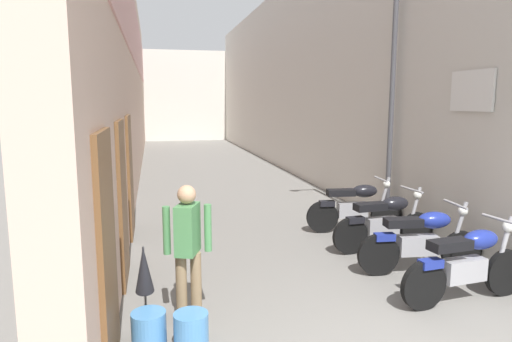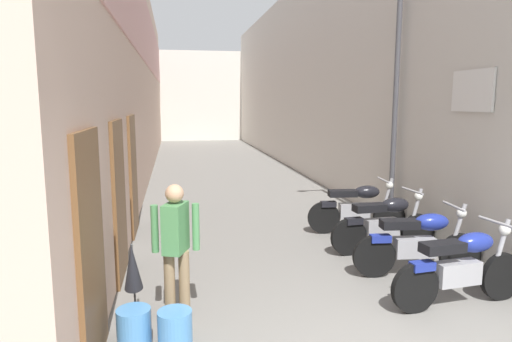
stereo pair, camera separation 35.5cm
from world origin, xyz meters
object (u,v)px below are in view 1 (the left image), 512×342
Objects in this scene: motorcycle_third at (385,221)px; motorcycle_fourth at (355,206)px; motorcycle_nearest at (468,263)px; umbrella_leaning at (144,269)px; water_jug_beside_first at (191,334)px; water_jug_near_door at (149,333)px; street_lamp at (389,75)px; motorcycle_second at (422,239)px; pedestrian_by_doorway at (188,245)px.

motorcycle_fourth is (-0.00, 1.12, 0.00)m from motorcycle_third.
motorcycle_nearest is 1.91× the size of umbrella_leaning.
water_jug_beside_first is (-3.39, -0.41, -0.29)m from motorcycle_nearest.
motorcycle_fourth is 5.11m from water_jug_near_door.
water_jug_beside_first is (-3.39, -3.54, -0.29)m from motorcycle_fourth.
motorcycle_third is 2.89m from street_lamp.
street_lamp reaches higher than motorcycle_nearest.
umbrella_leaning is at bearing -168.45° from motorcycle_second.
pedestrian_by_doorway is 0.31× the size of street_lamp.
motorcycle_fourth is 2.56m from street_lamp.
pedestrian_by_doorway is (-3.36, 0.19, 0.42)m from motorcycle_nearest.
water_jug_beside_first is 0.88m from umbrella_leaning.
street_lamp is at bearing 62.58° from motorcycle_third.
motorcycle_third is 1.92× the size of umbrella_leaning.
pedestrian_by_doorway is 0.52m from umbrella_leaning.
motorcycle_second is 4.40× the size of water_jug_beside_first.
water_jug_near_door is 0.67m from umbrella_leaning.
motorcycle_fourth is (-0.00, 2.16, 0.00)m from motorcycle_second.
motorcycle_fourth reaches higher than water_jug_beside_first.
motorcycle_second is at bearing 90.00° from motorcycle_nearest.
street_lamp is (4.06, 3.18, 2.03)m from pedestrian_by_doorway.
motorcycle_nearest is at bearing 6.89° from water_jug_beside_first.
motorcycle_third is at bearing 35.51° from water_jug_beside_first.
street_lamp is (0.71, 0.24, 2.45)m from motorcycle_fourth.
motorcycle_fourth is 4.40× the size of water_jug_near_door.
motorcycle_second is 4.40× the size of water_jug_near_door.
motorcycle_second is at bearing 11.55° from umbrella_leaning.
motorcycle_third is 0.36× the size of street_lamp.
motorcycle_fourth is at bearing 41.20° from pedestrian_by_doorway.
water_jug_beside_first is 0.08× the size of street_lamp.
pedestrian_by_doorway is at bearing -138.80° from motorcycle_fourth.
water_jug_beside_first is at bearing -173.11° from motorcycle_nearest.
pedestrian_by_doorway is 0.96m from water_jug_near_door.
street_lamp reaches higher than motorcycle_second.
motorcycle_nearest is 1.18× the size of pedestrian_by_doorway.
water_jug_near_door and water_jug_beside_first have the same top height.
street_lamp is at bearing 73.60° from motorcycle_second.
pedestrian_by_doorway is 1.63× the size of umbrella_leaning.
motorcycle_nearest reaches higher than umbrella_leaning.
pedestrian_by_doorway is (-3.36, -2.94, 0.42)m from motorcycle_fourth.
motorcycle_nearest is at bearing -101.84° from street_lamp.
water_jug_near_door is at bearing -148.71° from motorcycle_third.
street_lamp reaches higher than motorcycle_fourth.
water_jug_beside_first is at bearing -92.85° from pedestrian_by_doorway.
motorcycle_third is 4.17m from water_jug_beside_first.
motorcycle_second is 3.91m from umbrella_leaning.
umbrella_leaning reaches higher than water_jug_near_door.
motorcycle_second is 1.91× the size of umbrella_leaning.
street_lamp is (0.71, 1.36, 2.45)m from motorcycle_third.
motorcycle_second reaches higher than umbrella_leaning.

